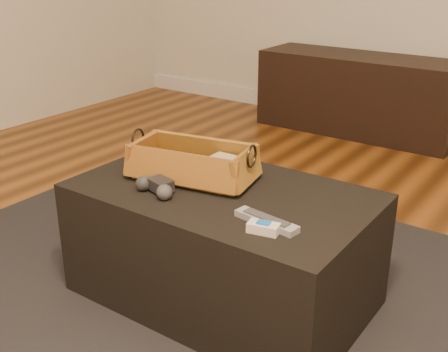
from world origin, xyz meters
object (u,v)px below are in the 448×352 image
Objects in this scene: ottoman at (223,244)px; tv_remote at (185,171)px; media_cabinet at (358,94)px; silver_remote at (266,221)px; cream_gadget at (263,228)px; game_controller at (156,187)px; wicker_basket at (193,164)px.

tv_remote reaches higher than ottoman.
media_cabinet is 1.34× the size of ottoman.
media_cabinet is at bearing 100.70° from ottoman.
cream_gadget reaches higher than silver_remote.
ottoman is at bearing 146.08° from cream_gadget.
ottoman is at bearing 44.86° from game_controller.
tv_remote is (0.25, -2.18, 0.20)m from media_cabinet.
media_cabinet reaches higher than silver_remote.
media_cabinet is at bearing 79.39° from tv_remote.
game_controller reaches higher than cream_gadget.
media_cabinet is 8.13× the size of game_controller.
wicker_basket reaches higher than media_cabinet.
game_controller is at bearing -177.13° from silver_remote.
wicker_basket is 4.89× the size of cream_gadget.
tv_remote is 0.44m from silver_remote.
ottoman is 0.30m from wicker_basket.
media_cabinet is at bearing 97.10° from wicker_basket.
game_controller is at bearing 176.27° from cream_gadget.
media_cabinet reaches higher than cream_gadget.
game_controller is 0.43m from cream_gadget.
cream_gadget is (0.42, -0.20, -0.04)m from wicker_basket.
ottoman is (0.41, -2.18, -0.04)m from media_cabinet.
tv_remote is 0.49× the size of wicker_basket.
tv_remote is (-0.16, 0.00, 0.24)m from ottoman.
cream_gadget is (0.02, -0.05, 0.00)m from silver_remote.
game_controller reaches higher than tv_remote.
ottoman is 6.08× the size of game_controller.
silver_remote reaches higher than ottoman.
silver_remote is at bearing -35.24° from tv_remote.
cream_gadget is at bearing -3.73° from game_controller.
wicker_basket is at bearing 153.81° from cream_gadget.
cream_gadget is at bearing -40.11° from tv_remote.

